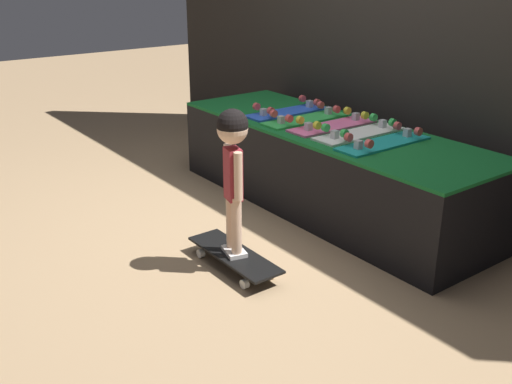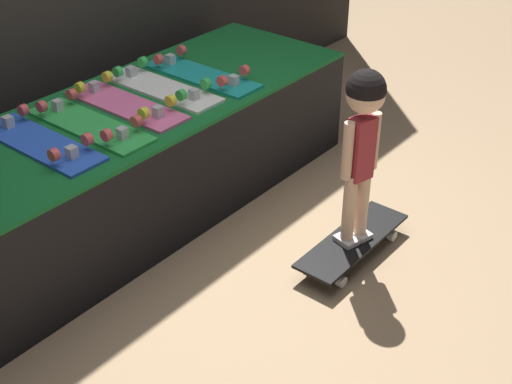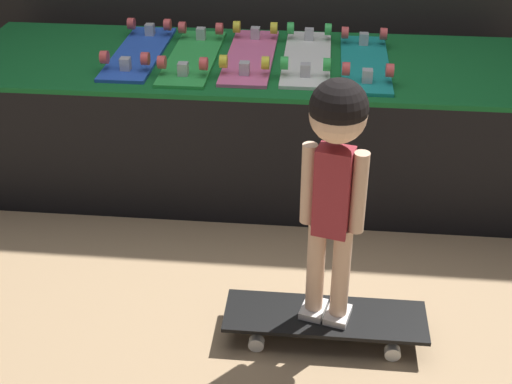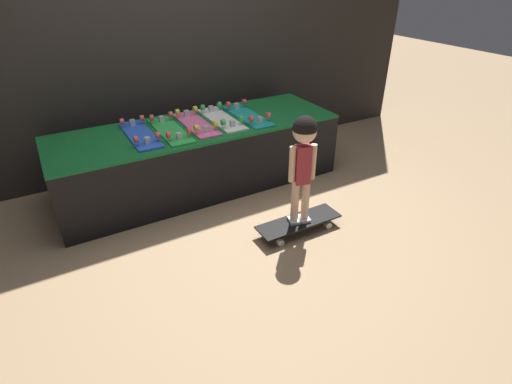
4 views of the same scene
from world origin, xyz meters
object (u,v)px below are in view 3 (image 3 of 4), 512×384
skateboard_green_on_rack (193,55)px  child (335,160)px  skateboard_pink_on_rack (250,54)px  skateboard_white_on_rack (307,56)px  skateboard_blue_on_rack (139,51)px  skateboard_teal_on_rack (365,61)px  skateboard_on_floor (325,319)px

skateboard_green_on_rack → child: child is taller
skateboard_pink_on_rack → skateboard_white_on_rack: (0.24, 0.01, 0.00)m
child → skateboard_blue_on_rack: bearing=142.4°
skateboard_white_on_rack → skateboard_green_on_rack: bearing=-175.5°
skateboard_green_on_rack → skateboard_teal_on_rack: bearing=-0.1°
skateboard_green_on_rack → skateboard_on_floor: (0.60, -1.04, -0.52)m
skateboard_on_floor → skateboard_blue_on_rack: bearing=128.3°
skateboard_green_on_rack → skateboard_white_on_rack: same height
skateboard_blue_on_rack → skateboard_white_on_rack: 0.73m
skateboard_on_floor → child: size_ratio=0.80×
skateboard_pink_on_rack → skateboard_teal_on_rack: bearing=-4.0°
skateboard_green_on_rack → skateboard_pink_on_rack: 0.25m
skateboard_blue_on_rack → skateboard_teal_on_rack: (0.97, -0.03, 0.00)m
skateboard_green_on_rack → skateboard_on_floor: bearing=-59.8°
skateboard_on_floor → skateboard_teal_on_rack: bearing=83.1°
skateboard_pink_on_rack → skateboard_teal_on_rack: same height
skateboard_blue_on_rack → skateboard_white_on_rack: (0.73, 0.01, 0.00)m
skateboard_teal_on_rack → child: child is taller
skateboard_blue_on_rack → skateboard_teal_on_rack: bearing=-2.0°
skateboard_on_floor → skateboard_pink_on_rack: bearing=108.6°
skateboard_white_on_rack → skateboard_on_floor: (0.12, -1.08, -0.52)m
skateboard_on_floor → child: bearing=-146.3°
skateboard_pink_on_rack → skateboard_on_floor: (0.36, -1.07, -0.52)m
skateboard_blue_on_rack → child: size_ratio=0.80×
skateboard_blue_on_rack → skateboard_green_on_rack: (0.24, -0.03, 0.00)m
skateboard_green_on_rack → skateboard_pink_on_rack: size_ratio=1.00×
skateboard_blue_on_rack → skateboard_pink_on_rack: size_ratio=1.00×
child → skateboard_pink_on_rack: bearing=122.7°
skateboard_teal_on_rack → skateboard_pink_on_rack: bearing=176.0°
skateboard_pink_on_rack → skateboard_white_on_rack: size_ratio=1.00×
skateboard_blue_on_rack → skateboard_on_floor: size_ratio=1.00×
skateboard_pink_on_rack → skateboard_on_floor: 1.24m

